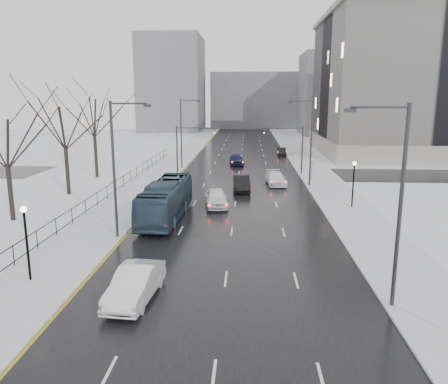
% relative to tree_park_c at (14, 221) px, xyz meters
% --- Properties ---
extents(road, '(16.00, 150.00, 0.04)m').
position_rel_tree_park_c_xyz_m(road, '(18.50, 36.00, 0.02)').
color(road, black).
rests_on(road, ground).
extents(cross_road, '(130.00, 10.00, 0.04)m').
position_rel_tree_park_c_xyz_m(cross_road, '(18.50, 24.00, 0.02)').
color(cross_road, black).
rests_on(cross_road, ground).
extents(sidewalk_left, '(5.00, 150.00, 0.16)m').
position_rel_tree_park_c_xyz_m(sidewalk_left, '(8.00, 36.00, 0.08)').
color(sidewalk_left, silver).
rests_on(sidewalk_left, ground).
extents(sidewalk_right, '(5.00, 150.00, 0.16)m').
position_rel_tree_park_c_xyz_m(sidewalk_right, '(29.00, 36.00, 0.08)').
color(sidewalk_right, silver).
rests_on(sidewalk_right, ground).
extents(park_strip, '(14.00, 150.00, 0.12)m').
position_rel_tree_park_c_xyz_m(park_strip, '(-1.50, 36.00, 0.06)').
color(park_strip, white).
rests_on(park_strip, ground).
extents(tree_park_c, '(8.05, 8.05, 11.50)m').
position_rel_tree_park_c_xyz_m(tree_park_c, '(0.00, 0.00, 0.00)').
color(tree_park_c, black).
rests_on(tree_park_c, ground).
extents(tree_park_d, '(8.75, 8.75, 12.50)m').
position_rel_tree_park_c_xyz_m(tree_park_d, '(0.70, 10.00, 0.00)').
color(tree_park_d, black).
rests_on(tree_park_d, ground).
extents(tree_park_e, '(9.45, 9.45, 13.50)m').
position_rel_tree_park_c_xyz_m(tree_park_e, '(0.30, 20.00, 0.00)').
color(tree_park_e, black).
rests_on(tree_park_e, ground).
extents(iron_fence, '(0.06, 70.00, 1.30)m').
position_rel_tree_park_c_xyz_m(iron_fence, '(5.50, 6.00, 0.91)').
color(iron_fence, black).
rests_on(iron_fence, sidewalk_left).
extents(streetlight_r_near, '(2.95, 0.25, 10.00)m').
position_rel_tree_park_c_xyz_m(streetlight_r_near, '(26.67, -14.00, 5.62)').
color(streetlight_r_near, '#2D2D33').
rests_on(streetlight_r_near, ground).
extents(streetlight_r_mid, '(2.95, 0.25, 10.00)m').
position_rel_tree_park_c_xyz_m(streetlight_r_mid, '(26.67, 16.00, 5.62)').
color(streetlight_r_mid, '#2D2D33').
rests_on(streetlight_r_mid, ground).
extents(streetlight_l_near, '(2.95, 0.25, 10.00)m').
position_rel_tree_park_c_xyz_m(streetlight_l_near, '(10.33, -4.00, 5.62)').
color(streetlight_l_near, '#2D2D33').
rests_on(streetlight_l_near, ground).
extents(streetlight_l_far, '(2.95, 0.25, 10.00)m').
position_rel_tree_park_c_xyz_m(streetlight_l_far, '(10.33, 28.00, 5.62)').
color(streetlight_l_far, '#2D2D33').
rests_on(streetlight_l_far, ground).
extents(lamppost_l, '(0.36, 0.36, 4.28)m').
position_rel_tree_park_c_xyz_m(lamppost_l, '(7.50, -12.00, 2.94)').
color(lamppost_l, black).
rests_on(lamppost_l, sidewalk_left).
extents(lamppost_r_mid, '(0.36, 0.36, 4.28)m').
position_rel_tree_park_c_xyz_m(lamppost_r_mid, '(29.50, 6.00, 2.94)').
color(lamppost_r_mid, black).
rests_on(lamppost_r_mid, sidewalk_right).
extents(mast_signal_right, '(6.10, 0.33, 6.50)m').
position_rel_tree_park_c_xyz_m(mast_signal_right, '(25.83, 24.00, 4.11)').
color(mast_signal_right, '#2D2D33').
rests_on(mast_signal_right, ground).
extents(mast_signal_left, '(6.10, 0.33, 6.50)m').
position_rel_tree_park_c_xyz_m(mast_signal_left, '(11.17, 24.00, 4.11)').
color(mast_signal_left, '#2D2D33').
rests_on(mast_signal_left, ground).
extents(no_uturn_sign, '(0.60, 0.06, 2.70)m').
position_rel_tree_park_c_xyz_m(no_uturn_sign, '(27.70, 20.00, 2.30)').
color(no_uturn_sign, '#2D2D33').
rests_on(no_uturn_sign, sidewalk_right).
extents(civic_building, '(41.00, 31.00, 24.80)m').
position_rel_tree_park_c_xyz_m(civic_building, '(53.50, 48.00, 11.21)').
color(civic_building, gray).
rests_on(civic_building, ground).
extents(bldg_far_right, '(24.00, 20.00, 22.00)m').
position_rel_tree_park_c_xyz_m(bldg_far_right, '(46.50, 91.00, 11.00)').
color(bldg_far_right, slate).
rests_on(bldg_far_right, ground).
extents(bldg_far_left, '(18.00, 22.00, 28.00)m').
position_rel_tree_park_c_xyz_m(bldg_far_left, '(-3.50, 101.00, 14.00)').
color(bldg_far_left, slate).
rests_on(bldg_far_left, ground).
extents(bldg_far_center, '(30.00, 18.00, 18.00)m').
position_rel_tree_park_c_xyz_m(bldg_far_center, '(22.50, 116.00, 9.00)').
color(bldg_far_center, slate).
rests_on(bldg_far_center, ground).
extents(sedan_left_near, '(2.25, 5.32, 1.71)m').
position_rel_tree_park_c_xyz_m(sedan_left_near, '(14.00, -13.86, 0.89)').
color(sedan_left_near, white).
rests_on(sedan_left_near, road).
extents(bus, '(3.04, 11.62, 3.21)m').
position_rel_tree_park_c_xyz_m(bus, '(12.74, 1.57, 1.65)').
color(bus, '#2A4153').
rests_on(bus, road).
extents(sedan_center_near, '(2.65, 5.23, 1.71)m').
position_rel_tree_park_c_xyz_m(sedan_center_near, '(16.74, 5.79, 0.89)').
color(sedan_center_near, white).
rests_on(sedan_center_near, road).
extents(sedan_right_near, '(2.12, 5.21, 1.68)m').
position_rel_tree_park_c_xyz_m(sedan_right_near, '(19.00, 12.99, 0.88)').
color(sedan_right_near, black).
rests_on(sedan_right_near, road).
extents(sedan_right_far, '(2.62, 5.37, 1.50)m').
position_rel_tree_park_c_xyz_m(sedan_right_far, '(23.00, 16.79, 0.79)').
color(sedan_right_far, white).
rests_on(sedan_right_far, road).
extents(sedan_center_far, '(2.44, 5.12, 1.69)m').
position_rel_tree_park_c_xyz_m(sedan_center_far, '(17.95, 31.99, 0.88)').
color(sedan_center_far, '#151A41').
rests_on(sedan_center_far, road).
extents(sedan_right_distant, '(1.43, 4.06, 1.34)m').
position_rel_tree_park_c_xyz_m(sedan_right_distant, '(25.70, 43.85, 0.71)').
color(sedan_right_distant, black).
rests_on(sedan_right_distant, road).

